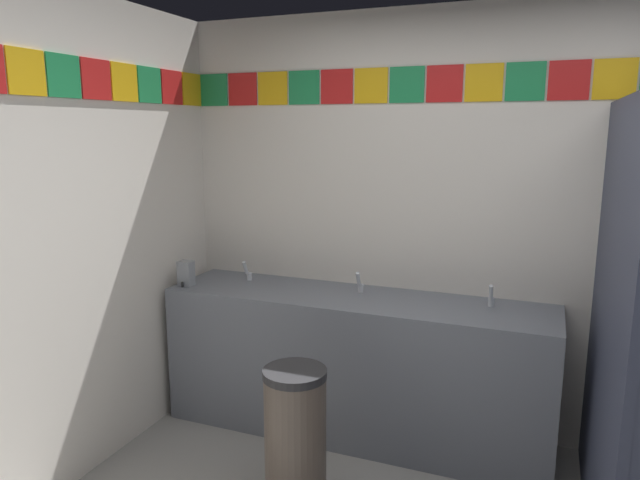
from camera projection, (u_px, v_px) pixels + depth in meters
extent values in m
cube|color=silver|center=(496.00, 229.00, 3.36)|extent=(3.92, 0.08, 2.54)
cube|color=#1E8C4C|center=(214.00, 90.00, 3.84)|extent=(0.21, 0.01, 0.21)
cube|color=red|center=(243.00, 89.00, 3.76)|extent=(0.21, 0.01, 0.21)
cube|color=yellow|center=(273.00, 88.00, 3.68)|extent=(0.21, 0.01, 0.21)
cube|color=#1E8C4C|center=(304.00, 88.00, 3.60)|extent=(0.21, 0.01, 0.21)
cube|color=red|center=(337.00, 87.00, 3.52)|extent=(0.21, 0.01, 0.21)
cube|color=yellow|center=(371.00, 86.00, 3.44)|extent=(0.21, 0.01, 0.21)
cube|color=#1E8C4C|center=(407.00, 85.00, 3.36)|extent=(0.21, 0.01, 0.21)
cube|color=red|center=(444.00, 84.00, 3.28)|extent=(0.21, 0.01, 0.21)
cube|color=yellow|center=(484.00, 83.00, 3.20)|extent=(0.21, 0.01, 0.21)
cube|color=#1E8C4C|center=(525.00, 81.00, 3.12)|extent=(0.21, 0.01, 0.21)
cube|color=red|center=(569.00, 80.00, 3.04)|extent=(0.21, 0.01, 0.21)
cube|color=yellow|center=(615.00, 79.00, 2.97)|extent=(0.21, 0.01, 0.21)
cube|color=yellow|center=(26.00, 72.00, 2.59)|extent=(0.01, 0.21, 0.21)
cube|color=#1E8C4C|center=(64.00, 76.00, 2.79)|extent=(0.01, 0.21, 0.21)
cube|color=red|center=(96.00, 79.00, 2.99)|extent=(0.01, 0.21, 0.21)
cube|color=yellow|center=(125.00, 82.00, 3.19)|extent=(0.01, 0.21, 0.21)
cube|color=#1E8C4C|center=(150.00, 85.00, 3.38)|extent=(0.01, 0.21, 0.21)
cube|color=red|center=(172.00, 87.00, 3.58)|extent=(0.01, 0.21, 0.21)
cube|color=yellow|center=(192.00, 90.00, 3.78)|extent=(0.01, 0.21, 0.21)
cube|color=slate|center=(354.00, 365.00, 3.50)|extent=(2.31, 0.56, 0.86)
cube|color=slate|center=(368.00, 292.00, 3.67)|extent=(2.31, 0.03, 0.08)
cylinder|color=#F0E3D0|center=(239.00, 294.00, 3.68)|extent=(0.34, 0.34, 0.10)
cylinder|color=#F0E3D0|center=(353.00, 307.00, 3.41)|extent=(0.34, 0.34, 0.10)
cylinder|color=#F0E3D0|center=(488.00, 323.00, 3.13)|extent=(0.34, 0.34, 0.10)
cylinder|color=silver|center=(249.00, 276.00, 3.80)|extent=(0.04, 0.04, 0.05)
cylinder|color=silver|center=(245.00, 268.00, 3.74)|extent=(0.02, 0.06, 0.09)
cylinder|color=silver|center=(361.00, 288.00, 3.52)|extent=(0.04, 0.04, 0.05)
cylinder|color=silver|center=(358.00, 279.00, 3.46)|extent=(0.02, 0.06, 0.09)
cylinder|color=silver|center=(491.00, 302.00, 3.24)|extent=(0.04, 0.04, 0.05)
cylinder|color=silver|center=(491.00, 292.00, 3.18)|extent=(0.02, 0.06, 0.09)
cube|color=gray|center=(186.00, 273.00, 3.65)|extent=(0.09, 0.07, 0.16)
cylinder|color=black|center=(182.00, 284.00, 3.62)|extent=(0.02, 0.02, 0.03)
cube|color=#33384C|center=(609.00, 330.00, 2.50)|extent=(0.04, 1.49, 1.98)
cylinder|color=silver|center=(640.00, 374.00, 1.81)|extent=(0.02, 0.02, 0.10)
cylinder|color=brown|center=(295.00, 442.00, 2.82)|extent=(0.30, 0.30, 0.68)
cylinder|color=#262628|center=(295.00, 374.00, 2.75)|extent=(0.31, 0.31, 0.04)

